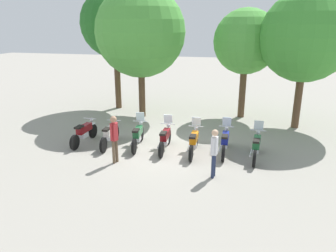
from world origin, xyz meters
name	(u,v)px	position (x,y,z in m)	size (l,w,h in m)	color
ground_plane	(165,150)	(0.00, 0.00, 0.00)	(80.00, 80.00, 0.00)	gray
motorcycle_0	(84,132)	(-3.64, -0.06, 0.50)	(0.62, 2.19, 0.99)	black
motorcycle_1	(110,134)	(-2.43, -0.05, 0.50)	(0.62, 2.19, 0.99)	black
motorcycle_2	(138,135)	(-1.22, 0.11, 0.52)	(0.62, 2.18, 1.37)	black
motorcycle_3	(165,138)	(0.00, 0.04, 0.52)	(0.62, 2.19, 1.37)	black
motorcycle_4	(194,141)	(1.21, -0.03, 0.52)	(0.62, 2.19, 1.37)	black
motorcycle_5	(225,141)	(2.42, 0.26, 0.52)	(0.62, 2.19, 1.37)	black
motorcycle_6	(256,146)	(3.63, 0.06, 0.52)	(0.62, 2.19, 1.37)	black
person_0	(214,150)	(2.21, -1.96, 1.00)	(0.26, 0.41, 1.71)	#232D4C
person_1	(114,135)	(-1.50, -1.65, 1.09)	(0.30, 0.41, 1.83)	brown
tree_0	(115,24)	(-4.62, 6.19, 5.03)	(3.99, 3.99, 7.05)	brown
tree_1	(140,32)	(-2.56, 4.71, 4.60)	(4.78, 4.78, 7.00)	brown
tree_2	(246,42)	(2.88, 5.96, 4.11)	(3.44, 3.44, 5.85)	brown
tree_3	(306,37)	(5.61, 4.63, 4.44)	(4.27, 4.27, 6.59)	brown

